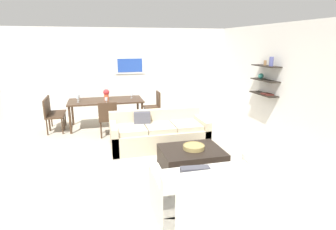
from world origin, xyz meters
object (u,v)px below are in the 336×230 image
decorative_bowl (194,147)px  dining_chair_left_near (51,114)px  loveseat_white (214,193)px  wine_glass_right_far (132,94)px  dining_chair_foot (108,117)px  dining_chair_left_far (53,110)px  wine_glass_foot (106,99)px  wine_glass_left_far (78,97)px  sofa_beige (159,134)px  dining_table (106,102)px  coffee_table (191,159)px  wine_glass_left_near (78,97)px  dining_chair_right_far (155,104)px  centerpiece_vase (106,94)px

decorative_bowl → dining_chair_left_near: dining_chair_left_near is taller
loveseat_white → wine_glass_right_far: bearing=96.3°
dining_chair_foot → dining_chair_left_far: (-1.39, 1.09, 0.00)m
dining_chair_foot → wine_glass_foot: 0.58m
dining_chair_foot → wine_glass_left_far: wine_glass_left_far is taller
loveseat_white → dining_chair_left_near: (-2.61, 4.26, 0.21)m
dining_chair_left_far → wine_glass_foot: bearing=-24.3°
sofa_beige → decorative_bowl: 1.31m
dining_chair_left_near → dining_chair_left_far: same height
dining_table → wine_glass_right_far: bearing=9.3°
sofa_beige → dining_chair_left_far: (-2.44, 2.06, 0.21)m
loveseat_white → wine_glass_right_far: (-0.51, 4.59, 0.56)m
decorative_bowl → dining_chair_left_far: 4.35m
decorative_bowl → dining_chair_left_far: (-2.82, 3.31, 0.08)m
sofa_beige → wine_glass_right_far: bearing=99.7°
dining_chair_left_near → decorative_bowl: bearing=-45.7°
coffee_table → wine_glass_left_far: wine_glass_left_far is taller
dining_chair_left_far → wine_glass_left_near: bearing=-26.1°
dining_chair_left_far → wine_glass_right_far: wine_glass_right_far is taller
wine_glass_left_far → dining_chair_left_far: bearing=171.9°
dining_chair_left_near → dining_chair_foot: bearing=-25.7°
loveseat_white → dining_chair_right_far: bearing=88.0°
dining_table → wine_glass_left_far: bearing=170.7°
coffee_table → dining_table: (-1.39, 3.10, 0.49)m
dining_table → centerpiece_vase: 0.23m
dining_table → dining_chair_right_far: dining_chair_right_far is taller
sofa_beige → wine_glass_left_far: bearing=132.0°
loveseat_white → dining_chair_foot: size_ratio=1.83×
decorative_bowl → wine_glass_left_far: bearing=123.7°
dining_chair_left_far → wine_glass_left_near: size_ratio=4.78×
dining_chair_left_far → dining_chair_foot: bearing=-38.2°
centerpiece_vase → coffee_table: bearing=-66.0°
decorative_bowl → dining_chair_right_far: 3.31m
dining_table → dining_chair_left_near: 1.42m
wine_glass_foot → centerpiece_vase: centerpiece_vase is taller
sofa_beige → dining_chair_left_near: size_ratio=2.39×
loveseat_white → dining_table: bearing=105.3°
loveseat_white → dining_chair_foot: (-1.22, 3.59, 0.21)m
dining_chair_foot → wine_glass_right_far: wine_glass_right_far is taller
coffee_table → wine_glass_right_far: size_ratio=7.50×
decorative_bowl → dining_chair_left_near: 4.03m
dining_table → wine_glass_right_far: wine_glass_right_far is taller
dining_chair_left_far → dining_table: bearing=-8.7°
dining_chair_left_near → dining_chair_foot: 1.54m
decorative_bowl → wine_glass_right_far: wine_glass_right_far is taller
coffee_table → dining_chair_left_far: bearing=129.9°
sofa_beige → dining_chair_right_far: (0.34, 2.06, 0.21)m
dining_chair_left_near → wine_glass_left_near: 0.78m
dining_chair_left_near → wine_glass_foot: 1.45m
loveseat_white → dining_chair_left_near: dining_chair_left_near is taller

